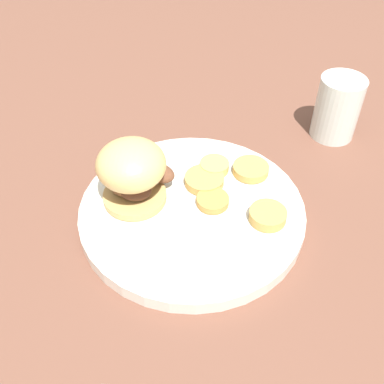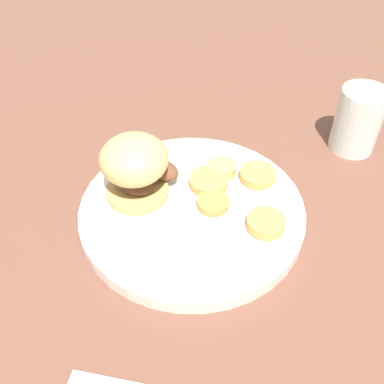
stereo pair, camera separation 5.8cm
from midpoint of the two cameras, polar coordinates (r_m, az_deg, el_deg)
name	(u,v)px [view 1 (the left image)]	position (r m, az deg, el deg)	size (l,w,h in m)	color
ground_plane	(192,217)	(0.61, -2.71, -3.27)	(4.00, 4.00, 0.00)	brown
dinner_plate	(192,210)	(0.60, -2.75, -2.50)	(0.30, 0.30, 0.02)	white
sandwich	(133,173)	(0.59, -10.39, 2.27)	(0.10, 0.10, 0.09)	tan
potato_round_0	(214,166)	(0.65, 0.29, 3.18)	(0.04, 0.04, 0.01)	tan
potato_round_1	(204,180)	(0.62, -1.08, 1.43)	(0.06, 0.06, 0.01)	tan
potato_round_2	(251,169)	(0.64, 4.94, 2.80)	(0.05, 0.05, 0.01)	tan
potato_round_3	(213,201)	(0.60, -0.13, -1.23)	(0.04, 0.04, 0.01)	#BC8942
potato_round_4	(268,215)	(0.58, 6.80, -3.10)	(0.05, 0.05, 0.01)	tan
drinking_glass	(337,108)	(0.75, 15.88, 10.15)	(0.07, 0.07, 0.10)	silver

